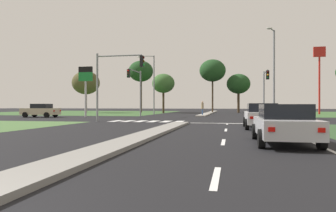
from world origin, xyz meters
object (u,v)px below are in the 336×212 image
object	(u,v)px
traffic_signal_near_left	(114,75)
street_lamp_third	(152,81)
car_white_near	(261,116)
treeline_second	(141,72)
fastfood_pole_sign	(319,65)
treeline_fourth	(238,84)
treeline_third	(163,84)
pedestrian_at_median	(202,106)
traffic_signal_far_left	(136,84)
treeline_fifth	(213,71)
street_lamp_second	(274,69)
car_silver_second	(284,123)
fuel_price_totem	(86,80)
car_beige_third	(41,110)
traffic_signal_far_right	(265,85)
treeline_near	(86,83)

from	to	relation	value
traffic_signal_near_left	street_lamp_third	bearing A→B (deg)	95.89
car_white_near	treeline_second	size ratio (longest dim) A/B	0.43
fastfood_pole_sign	treeline_fourth	size ratio (longest dim) A/B	1.45
street_lamp_third	treeline_third	world-z (taller)	street_lamp_third
pedestrian_at_median	treeline_second	bearing A→B (deg)	138.66
traffic_signal_near_left	traffic_signal_far_left	bearing A→B (deg)	97.57
treeline_fourth	treeline_fifth	distance (m)	5.61
street_lamp_second	treeline_fifth	size ratio (longest dim) A/B	0.92
car_white_near	street_lamp_second	bearing A→B (deg)	79.92
car_silver_second	traffic_signal_near_left	world-z (taller)	traffic_signal_near_left
car_white_near	treeline_second	bearing A→B (deg)	116.00
car_white_near	treeline_fifth	size ratio (longest dim) A/B	0.44
traffic_signal_near_left	street_lamp_second	distance (m)	16.70
treeline_second	treeline_fourth	distance (m)	19.22
traffic_signal_near_left	treeline_second	size ratio (longest dim) A/B	0.57
street_lamp_third	treeline_second	bearing A→B (deg)	114.43
car_silver_second	traffic_signal_far_left	distance (m)	28.12
traffic_signal_far_left	treeline_fifth	bearing A→B (deg)	70.45
traffic_signal_far_left	fuel_price_totem	size ratio (longest dim) A/B	0.93
pedestrian_at_median	fuel_price_totem	size ratio (longest dim) A/B	0.30
pedestrian_at_median	treeline_third	bearing A→B (deg)	131.89
car_beige_third	treeline_third	world-z (taller)	treeline_third
treeline_second	street_lamp_second	bearing A→B (deg)	-49.65
traffic_signal_far_right	treeline_near	xyz separation A→B (m)	(-31.23, 18.77, 2.03)
treeline_near	treeline_fifth	distance (m)	24.34
fuel_price_totem	traffic_signal_far_right	bearing A→B (deg)	2.41
treeline_near	car_beige_third	bearing A→B (deg)	-76.46
car_white_near	street_lamp_third	world-z (taller)	street_lamp_third
treeline_near	treeline_fourth	bearing A→B (deg)	9.74
fastfood_pole_sign	treeline_second	xyz separation A→B (m)	(-31.32, 6.80, 0.30)
traffic_signal_near_left	treeline_fifth	bearing A→B (deg)	79.19
fuel_price_totem	treeline_fifth	xyz separation A→B (m)	(14.36, 23.07, 3.36)
car_beige_third	treeline_near	xyz separation A→B (m)	(-5.49, 22.80, 4.94)
treeline_second	pedestrian_at_median	bearing A→B (deg)	-52.26
treeline_third	car_beige_third	bearing A→B (deg)	-112.88
traffic_signal_near_left	pedestrian_at_median	size ratio (longest dim) A/B	3.20
traffic_signal_near_left	traffic_signal_far_right	distance (m)	17.98
street_lamp_second	treeline_near	world-z (taller)	street_lamp_second
pedestrian_at_median	treeline_near	world-z (taller)	treeline_near
car_beige_third	fuel_price_totem	size ratio (longest dim) A/B	0.70
treeline_fourth	fastfood_pole_sign	bearing A→B (deg)	-31.73
car_white_near	street_lamp_second	distance (m)	14.94
street_lamp_third	traffic_signal_near_left	bearing A→B (deg)	-84.11
fastfood_pole_sign	treeline_third	size ratio (longest dim) A/B	1.48
treeline_third	street_lamp_second	bearing A→B (deg)	-53.06
treeline_fourth	treeline_fifth	xyz separation A→B (m)	(-4.79, -1.55, 2.47)
traffic_signal_near_left	treeline_third	world-z (taller)	treeline_third
car_white_near	traffic_signal_far_right	bearing A→B (deg)	83.38
traffic_signal_near_left	treeline_near	size ratio (longest dim) A/B	0.74
traffic_signal_near_left	traffic_signal_far_right	size ratio (longest dim) A/B	1.09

